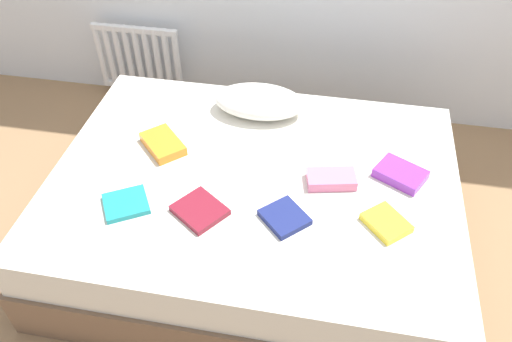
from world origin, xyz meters
name	(u,v)px	position (x,y,z in m)	size (l,w,h in m)	color
ground_plane	(254,241)	(0.00, 0.00, 0.00)	(8.00, 8.00, 0.00)	#93704C
bed	(254,210)	(0.00, 0.00, 0.25)	(2.00, 1.50, 0.50)	brown
radiator	(139,59)	(-1.06, 1.20, 0.33)	(0.61, 0.04, 0.49)	white
pillow	(259,101)	(-0.07, 0.51, 0.57)	(0.50, 0.29, 0.15)	white
textbook_pink	(331,179)	(0.37, 0.01, 0.53)	(0.23, 0.12, 0.05)	pink
textbook_purple	(401,174)	(0.69, 0.11, 0.52)	(0.22, 0.16, 0.05)	purple
textbook_navy	(285,217)	(0.19, -0.26, 0.51)	(0.19, 0.17, 0.03)	navy
textbook_orange	(163,144)	(-0.50, 0.12, 0.52)	(0.24, 0.16, 0.05)	orange
textbook_yellow	(386,223)	(0.63, -0.21, 0.52)	(0.19, 0.15, 0.03)	yellow
textbook_maroon	(200,210)	(-0.19, -0.29, 0.51)	(0.21, 0.19, 0.03)	maroon
textbook_teal	(126,204)	(-0.53, -0.31, 0.51)	(0.19, 0.18, 0.03)	teal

